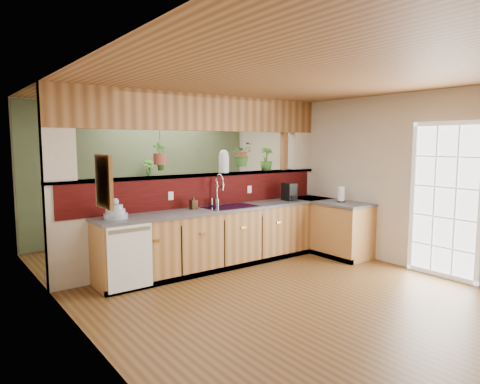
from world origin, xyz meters
TOP-DOWN VIEW (x-y plane):
  - ground at (0.00, 0.00)m, footprint 4.60×7.00m
  - ceiling at (0.00, 0.00)m, footprint 4.60×7.00m
  - wall_back at (0.00, 3.50)m, footprint 4.60×0.02m
  - wall_left at (-2.30, 0.00)m, footprint 0.02×7.00m
  - wall_right at (2.30, 0.00)m, footprint 0.02×7.00m
  - pass_through_partition at (0.03, 1.35)m, footprint 4.60×0.21m
  - pass_through_ledge at (0.00, 1.35)m, footprint 4.60×0.21m
  - header_beam at (0.00, 1.35)m, footprint 4.60×0.15m
  - sage_backwall at (0.00, 3.48)m, footprint 4.55×0.02m
  - countertop at (0.84, 0.87)m, footprint 4.14×1.52m
  - dishwasher at (-1.48, 0.66)m, footprint 0.58×0.03m
  - navy_sink at (0.25, 0.98)m, footprint 0.82×0.50m
  - french_door at (2.27, -1.30)m, footprint 0.06×1.02m
  - framed_print at (-2.27, -0.80)m, footprint 0.04×0.35m
  - faucet at (0.15, 1.13)m, footprint 0.21×0.22m
  - dish_stack at (-1.53, 1.00)m, footprint 0.30×0.30m
  - soap_dispenser at (-0.32, 1.09)m, footprint 0.09×0.09m
  - coffee_maker at (1.46, 0.94)m, footprint 0.16×0.27m
  - paper_towel at (2.03, 0.30)m, footprint 0.13×0.13m
  - glass_jar at (0.41, 1.35)m, footprint 0.16×0.16m
  - ledge_plant_right at (1.29, 1.35)m, footprint 0.28×0.28m
  - hanging_plant_a at (-0.71, 1.35)m, footprint 0.23×0.19m
  - hanging_plant_b at (0.76, 1.35)m, footprint 0.42×0.38m
  - shelving_console at (-0.45, 3.25)m, footprint 1.59×0.44m
  - shelf_plant_a at (-0.83, 3.25)m, footprint 0.27×0.23m
  - shelf_plant_b at (-0.02, 3.25)m, footprint 0.33×0.33m
  - floor_plant at (1.10, 2.11)m, footprint 0.84×0.79m

SIDE VIEW (x-z plane):
  - ground at x=0.00m, z-range -0.01..0.01m
  - floor_plant at x=1.10m, z-range 0.00..0.74m
  - countertop at x=0.84m, z-range 0.00..0.90m
  - dishwasher at x=-1.48m, z-range 0.05..0.87m
  - shelving_console at x=-0.45m, z-range -0.03..1.03m
  - navy_sink at x=0.25m, z-range 0.73..0.91m
  - dish_stack at x=-1.53m, z-range 0.85..1.11m
  - soap_dispenser at x=-0.32m, z-range 0.90..1.10m
  - paper_towel at x=2.03m, z-range 0.89..1.16m
  - coffee_maker at x=1.46m, z-range 0.89..1.18m
  - french_door at x=2.27m, z-range -0.03..2.13m
  - faucet at x=0.15m, z-range 0.92..1.42m
  - pass_through_partition at x=0.03m, z-range -0.11..2.49m
  - shelf_plant_a at x=-0.83m, z-range 1.03..1.47m
  - shelf_plant_b at x=-0.02m, z-range 1.03..1.55m
  - wall_back at x=0.00m, z-range 0.00..2.60m
  - wall_left at x=-2.30m, z-range 0.00..2.60m
  - wall_right at x=2.30m, z-range 0.00..2.60m
  - sage_backwall at x=0.00m, z-range 0.02..2.58m
  - pass_through_ledge at x=0.00m, z-range 1.35..1.39m
  - framed_print at x=-2.27m, z-range 1.32..1.78m
  - glass_jar at x=0.41m, z-range 1.39..1.76m
  - ledge_plant_right at x=1.29m, z-range 1.39..1.79m
  - hanging_plant_a at x=-0.71m, z-range 1.54..2.07m
  - hanging_plant_b at x=0.76m, z-range 1.59..2.10m
  - header_beam at x=0.00m, z-range 2.05..2.60m
  - ceiling at x=0.00m, z-range 2.60..2.60m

